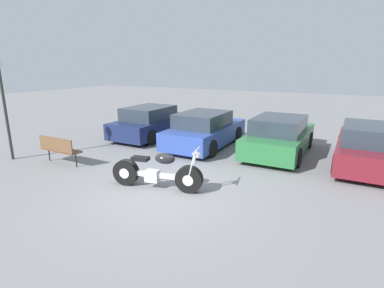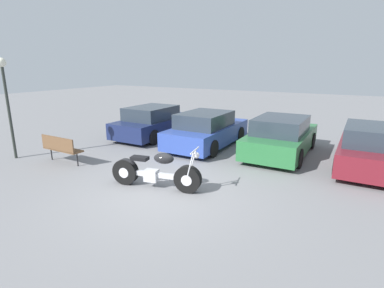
{
  "view_description": "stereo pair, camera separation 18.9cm",
  "coord_description": "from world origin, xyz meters",
  "px_view_note": "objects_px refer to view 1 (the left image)",
  "views": [
    {
      "loc": [
        3.85,
        -5.69,
        3.04
      ],
      "look_at": [
        -0.1,
        1.6,
        0.85
      ],
      "focal_mm": 28.0,
      "sensor_mm": 36.0,
      "label": 1
    },
    {
      "loc": [
        4.01,
        -5.6,
        3.04
      ],
      "look_at": [
        -0.1,
        1.6,
        0.85
      ],
      "focal_mm": 28.0,
      "sensor_mm": 36.0,
      "label": 2
    }
  ],
  "objects_px": {
    "park_bench": "(59,148)",
    "lamp_post": "(2,89)",
    "parked_car_blue": "(205,130)",
    "parked_car_green": "(279,136)",
    "parked_car_navy": "(152,122)",
    "motorcycle": "(156,172)",
    "parked_car_maroon": "(370,147)"
  },
  "relations": [
    {
      "from": "parked_car_blue",
      "to": "lamp_post",
      "type": "xyz_separation_m",
      "value": [
        -4.9,
        -4.57,
        1.68
      ]
    },
    {
      "from": "motorcycle",
      "to": "parked_car_green",
      "type": "height_order",
      "value": "parked_car_green"
    },
    {
      "from": "parked_car_navy",
      "to": "lamp_post",
      "type": "distance_m",
      "value": 5.61
    },
    {
      "from": "parked_car_blue",
      "to": "parked_car_green",
      "type": "distance_m",
      "value": 2.76
    },
    {
      "from": "parked_car_navy",
      "to": "parked_car_maroon",
      "type": "distance_m",
      "value": 8.23
    },
    {
      "from": "motorcycle",
      "to": "parked_car_maroon",
      "type": "distance_m",
      "value": 6.54
    },
    {
      "from": "parked_car_blue",
      "to": "parked_car_green",
      "type": "relative_size",
      "value": 1.0
    },
    {
      "from": "motorcycle",
      "to": "parked_car_green",
      "type": "relative_size",
      "value": 0.59
    },
    {
      "from": "parked_car_green",
      "to": "parked_car_blue",
      "type": "bearing_deg",
      "value": -173.57
    },
    {
      "from": "parked_car_navy",
      "to": "parked_car_green",
      "type": "distance_m",
      "value": 5.48
    },
    {
      "from": "park_bench",
      "to": "parked_car_blue",
      "type": "bearing_deg",
      "value": 54.0
    },
    {
      "from": "parked_car_blue",
      "to": "parked_car_green",
      "type": "xyz_separation_m",
      "value": [
        2.74,
        0.31,
        0.0
      ]
    },
    {
      "from": "parked_car_blue",
      "to": "lamp_post",
      "type": "bearing_deg",
      "value": -137.0
    },
    {
      "from": "parked_car_blue",
      "to": "motorcycle",
      "type": "bearing_deg",
      "value": -80.67
    },
    {
      "from": "lamp_post",
      "to": "park_bench",
      "type": "bearing_deg",
      "value": 11.82
    },
    {
      "from": "park_bench",
      "to": "lamp_post",
      "type": "bearing_deg",
      "value": -168.18
    },
    {
      "from": "motorcycle",
      "to": "parked_car_green",
      "type": "bearing_deg",
      "value": 66.1
    },
    {
      "from": "park_bench",
      "to": "parked_car_maroon",
      "type": "bearing_deg",
      "value": 27.07
    },
    {
      "from": "parked_car_maroon",
      "to": "parked_car_navy",
      "type": "bearing_deg",
      "value": 178.96
    },
    {
      "from": "motorcycle",
      "to": "lamp_post",
      "type": "bearing_deg",
      "value": -177.14
    },
    {
      "from": "parked_car_green",
      "to": "parked_car_navy",
      "type": "bearing_deg",
      "value": 179.84
    },
    {
      "from": "parked_car_blue",
      "to": "parked_car_navy",
      "type": "bearing_deg",
      "value": 173.26
    },
    {
      "from": "parked_car_navy",
      "to": "motorcycle",
      "type": "bearing_deg",
      "value": -53.24
    },
    {
      "from": "parked_car_maroon",
      "to": "park_bench",
      "type": "relative_size",
      "value": 2.75
    },
    {
      "from": "motorcycle",
      "to": "lamp_post",
      "type": "relative_size",
      "value": 0.73
    },
    {
      "from": "parked_car_maroon",
      "to": "parked_car_green",
      "type": "bearing_deg",
      "value": 177.2
    },
    {
      "from": "parked_car_green",
      "to": "park_bench",
      "type": "distance_m",
      "value": 7.32
    },
    {
      "from": "park_bench",
      "to": "lamp_post",
      "type": "relative_size",
      "value": 0.45
    },
    {
      "from": "parked_car_navy",
      "to": "parked_car_green",
      "type": "height_order",
      "value": "same"
    },
    {
      "from": "parked_car_navy",
      "to": "parked_car_green",
      "type": "bearing_deg",
      "value": -0.16
    },
    {
      "from": "parked_car_blue",
      "to": "parked_car_maroon",
      "type": "height_order",
      "value": "same"
    },
    {
      "from": "parked_car_navy",
      "to": "parked_car_maroon",
      "type": "xyz_separation_m",
      "value": [
        8.22,
        -0.15,
        0.0
      ]
    }
  ]
}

